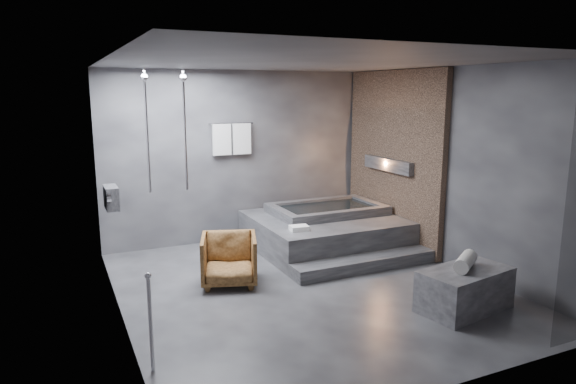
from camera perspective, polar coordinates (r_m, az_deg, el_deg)
name	(u,v)px	position (r m, az deg, el deg)	size (l,w,h in m)	color
room	(327,149)	(6.62, 4.33, 4.77)	(5.00, 5.04, 2.82)	#28282A
tub_deck	(324,232)	(8.26, 4.08, -4.44)	(2.20, 2.00, 0.50)	#2D2D2F
tub_step	(365,263)	(7.34, 8.55, -7.84)	(2.20, 0.36, 0.18)	#2D2D2F
concrete_bench	(465,289)	(6.28, 19.04, -10.20)	(1.07, 0.59, 0.48)	#363638
driftwood_chair	(229,259)	(6.72, -6.56, -7.46)	(0.70, 0.72, 0.65)	#442811
rolled_towel	(465,262)	(6.20, 19.12, -7.32)	(0.17, 0.17, 0.47)	silver
deck_towel	(299,228)	(7.37, 1.24, -4.02)	(0.26, 0.19, 0.07)	white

